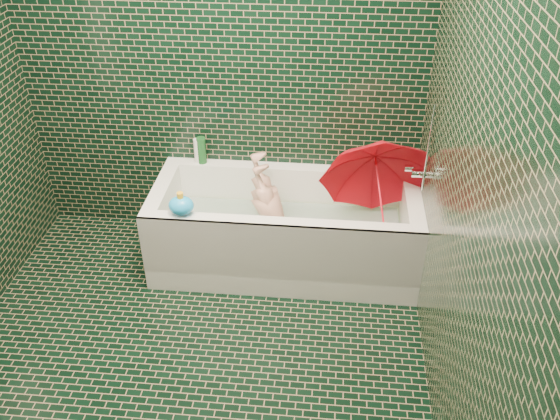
# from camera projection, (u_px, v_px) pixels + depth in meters

# --- Properties ---
(floor) EXTENTS (2.80, 2.80, 0.00)m
(floor) POSITION_uv_depth(u_px,v_px,m) (186.00, 373.00, 3.22)
(floor) COLOR black
(floor) RESTS_ON ground
(wall_back) EXTENTS (2.80, 0.00, 2.80)m
(wall_back) POSITION_uv_depth(u_px,v_px,m) (219.00, 61.00, 3.67)
(wall_back) COLOR black
(wall_back) RESTS_ON floor
(wall_right) EXTENTS (0.00, 2.80, 2.80)m
(wall_right) POSITION_uv_depth(u_px,v_px,m) (471.00, 191.00, 2.42)
(wall_right) COLOR black
(wall_right) RESTS_ON floor
(bathtub) EXTENTS (1.70, 0.75, 0.55)m
(bathtub) POSITION_uv_depth(u_px,v_px,m) (285.00, 237.00, 3.90)
(bathtub) COLOR white
(bathtub) RESTS_ON floor
(bath_mat) EXTENTS (1.35, 0.47, 0.01)m
(bath_mat) POSITION_uv_depth(u_px,v_px,m) (285.00, 242.00, 3.94)
(bath_mat) COLOR green
(bath_mat) RESTS_ON bathtub
(water) EXTENTS (1.48, 0.53, 0.00)m
(water) POSITION_uv_depth(u_px,v_px,m) (285.00, 224.00, 3.86)
(water) COLOR silver
(water) RESTS_ON bathtub
(faucet) EXTENTS (0.18, 0.19, 0.55)m
(faucet) POSITION_uv_depth(u_px,v_px,m) (422.00, 168.00, 3.52)
(faucet) COLOR silver
(faucet) RESTS_ON wall_right
(child) EXTENTS (0.97, 0.46, 0.42)m
(child) POSITION_uv_depth(u_px,v_px,m) (275.00, 219.00, 3.89)
(child) COLOR tan
(child) RESTS_ON bathtub
(umbrella) EXTENTS (0.92, 0.92, 1.04)m
(umbrella) POSITION_uv_depth(u_px,v_px,m) (380.00, 193.00, 3.58)
(umbrella) COLOR red
(umbrella) RESTS_ON bathtub
(soap_bottle_a) EXTENTS (0.14, 0.14, 0.27)m
(soap_bottle_a) POSITION_uv_depth(u_px,v_px,m) (399.00, 171.00, 3.94)
(soap_bottle_a) COLOR white
(soap_bottle_a) RESTS_ON bathtub
(soap_bottle_b) EXTENTS (0.11, 0.12, 0.20)m
(soap_bottle_b) POSITION_uv_depth(u_px,v_px,m) (392.00, 171.00, 3.94)
(soap_bottle_b) COLOR #401C6C
(soap_bottle_b) RESTS_ON bathtub
(soap_bottle_c) EXTENTS (0.17, 0.17, 0.17)m
(soap_bottle_c) POSITION_uv_depth(u_px,v_px,m) (405.00, 171.00, 3.93)
(soap_bottle_c) COLOR #164D1E
(soap_bottle_c) RESTS_ON bathtub
(bottle_right_tall) EXTENTS (0.07, 0.07, 0.20)m
(bottle_right_tall) POSITION_uv_depth(u_px,v_px,m) (371.00, 159.00, 3.87)
(bottle_right_tall) COLOR #164D1E
(bottle_right_tall) RESTS_ON bathtub
(bottle_right_pump) EXTENTS (0.06, 0.06, 0.19)m
(bottle_right_pump) POSITION_uv_depth(u_px,v_px,m) (395.00, 159.00, 3.87)
(bottle_right_pump) COLOR silver
(bottle_right_pump) RESTS_ON bathtub
(bottle_left_tall) EXTENTS (0.08, 0.08, 0.19)m
(bottle_left_tall) POSITION_uv_depth(u_px,v_px,m) (202.00, 150.00, 3.98)
(bottle_left_tall) COLOR #164D1E
(bottle_left_tall) RESTS_ON bathtub
(bottle_left_short) EXTENTS (0.06, 0.06, 0.17)m
(bottle_left_short) POSITION_uv_depth(u_px,v_px,m) (198.00, 151.00, 3.99)
(bottle_left_short) COLOR white
(bottle_left_short) RESTS_ON bathtub
(rubber_duck) EXTENTS (0.13, 0.11, 0.10)m
(rubber_duck) POSITION_uv_depth(u_px,v_px,m) (376.00, 164.00, 3.93)
(rubber_duck) COLOR #FFB01A
(rubber_duck) RESTS_ON bathtub
(bath_toy) EXTENTS (0.18, 0.17, 0.15)m
(bath_toy) POSITION_uv_depth(u_px,v_px,m) (181.00, 205.00, 3.48)
(bath_toy) COLOR #1BA0FB
(bath_toy) RESTS_ON bathtub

